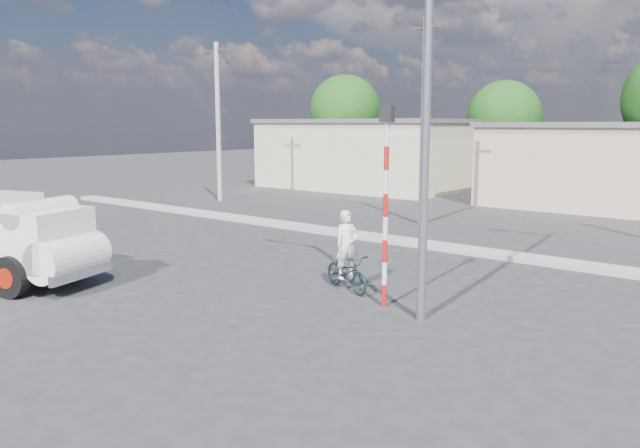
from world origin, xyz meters
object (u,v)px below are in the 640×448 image
Objects in this scene: cyclist at (347,257)px; streetlight at (420,72)px; bicycle at (347,272)px; traffic_pole at (386,189)px.

cyclist is 4.86m from streetlight.
bicycle is 0.19× the size of streetlight.
bicycle is at bearing -69.01° from cyclist.
traffic_pole is 2.56m from streetlight.
streetlight is (0.94, -0.30, 2.37)m from traffic_pole.
cyclist is at bearing 159.94° from streetlight.
cyclist is 0.18× the size of streetlight.
streetlight is (2.40, -0.88, 4.51)m from bicycle.
streetlight reaches higher than traffic_pole.
streetlight is at bearing -17.73° from traffic_pole.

